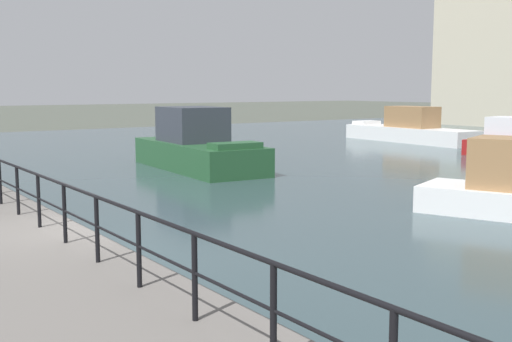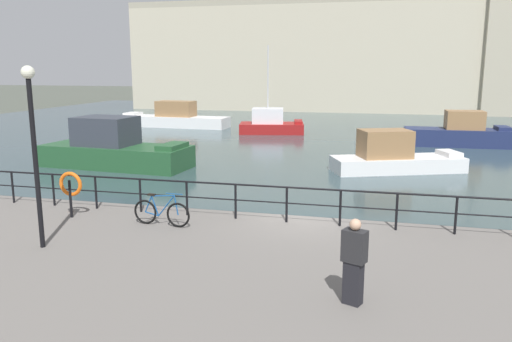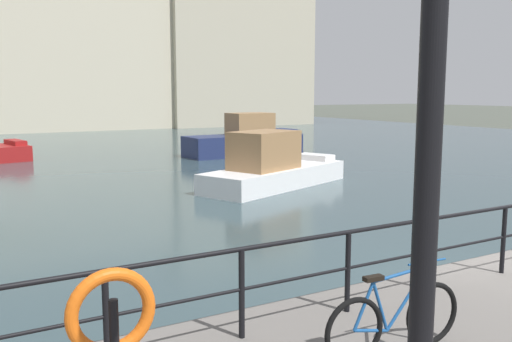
# 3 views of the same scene
# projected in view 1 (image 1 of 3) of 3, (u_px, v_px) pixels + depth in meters

# --- Properties ---
(ground_plane) EXTENTS (240.00, 240.00, 0.00)m
(ground_plane) POSITION_uv_depth(u_px,v_px,m) (86.00, 261.00, 12.69)
(ground_plane) COLOR #4C5147
(moored_harbor_tender) EXTENTS (8.06, 3.42, 2.63)m
(moored_harbor_tender) POSITION_uv_depth(u_px,v_px,m) (197.00, 147.00, 27.09)
(moored_harbor_tender) COLOR #23512D
(moored_harbor_tender) RESTS_ON water_basin
(moored_white_yacht) EXTENTS (9.86, 2.82, 2.28)m
(moored_white_yacht) POSITION_uv_depth(u_px,v_px,m) (409.00, 130.00, 40.83)
(moored_white_yacht) COLOR white
(moored_white_yacht) RESTS_ON water_basin
(quay_railing) EXTENTS (23.29, 0.07, 1.08)m
(quay_railing) POSITION_uv_depth(u_px,v_px,m) (27.00, 186.00, 13.06)
(quay_railing) COLOR black
(quay_railing) RESTS_ON quay_promenade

